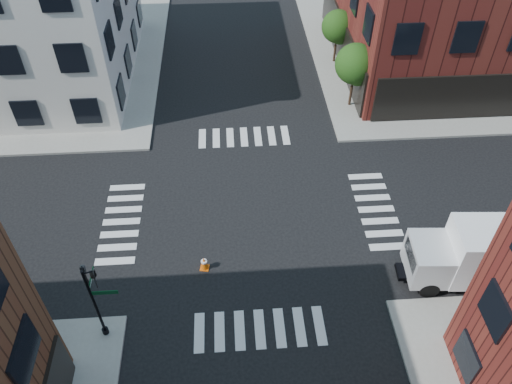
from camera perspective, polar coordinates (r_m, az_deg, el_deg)
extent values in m
plane|color=black|center=(27.37, -0.64, -2.69)|extent=(120.00, 120.00, 0.00)
cube|color=gray|center=(49.54, 23.92, 16.83)|extent=(30.00, 30.00, 0.15)
cylinder|color=black|center=(35.49, 10.75, 10.80)|extent=(0.18, 0.18, 1.47)
cylinder|color=black|center=(35.10, 10.91, 11.80)|extent=(0.12, 0.12, 1.47)
sphere|color=#19380F|center=(34.25, 11.29, 14.17)|extent=(2.69, 2.69, 2.69)
sphere|color=#19380F|center=(34.50, 11.61, 13.29)|extent=(1.85, 1.85, 1.85)
cylinder|color=black|center=(40.53, 8.98, 15.40)|extent=(0.18, 0.18, 1.33)
cylinder|color=black|center=(40.22, 9.08, 16.23)|extent=(0.12, 0.12, 1.33)
sphere|color=#19380F|center=(39.55, 9.34, 18.17)|extent=(2.43, 2.43, 2.43)
sphere|color=#19380F|center=(39.73, 9.65, 17.46)|extent=(1.67, 1.67, 1.67)
cylinder|color=black|center=(22.08, -17.90, -12.22)|extent=(0.12, 0.12, 4.60)
cylinder|color=black|center=(23.71, -16.83, -14.93)|extent=(0.28, 0.28, 0.30)
cube|color=#053819|center=(21.27, -16.94, -10.95)|extent=(1.10, 0.03, 0.22)
cube|color=#053819|center=(21.53, -18.30, -9.36)|extent=(0.03, 1.10, 0.22)
imported|color=black|center=(20.79, -17.87, -9.53)|extent=(0.22, 0.18, 1.10)
imported|color=black|center=(21.06, -18.96, -8.98)|extent=(0.18, 0.22, 1.10)
cube|color=white|center=(25.91, 26.88, -6.15)|extent=(5.57, 2.69, 2.90)
cube|color=maroon|center=(26.60, 26.05, -4.20)|extent=(2.06, 0.18, 0.65)
cube|color=silver|center=(24.90, 19.13, -7.26)|extent=(2.02, 2.36, 1.87)
cube|color=black|center=(24.38, 17.32, -6.86)|extent=(0.21, 1.78, 0.84)
cube|color=black|center=(26.51, 23.67, -8.35)|extent=(7.53, 1.43, 0.23)
cylinder|color=black|center=(25.09, 19.15, -10.42)|extent=(0.96, 0.39, 0.94)
cylinder|color=black|center=(26.21, 18.13, -6.95)|extent=(0.96, 0.39, 0.94)
cylinder|color=black|center=(26.37, 26.18, -9.90)|extent=(0.96, 0.39, 0.94)
cylinder|color=black|center=(27.44, 24.87, -6.63)|extent=(0.96, 0.39, 0.94)
cube|color=#DB5709|center=(25.16, -5.88, -8.60)|extent=(0.51, 0.51, 0.05)
cone|color=#DB5709|center=(24.87, -5.94, -8.07)|extent=(0.48, 0.48, 0.80)
cylinder|color=white|center=(24.78, -5.96, -7.91)|extent=(0.31, 0.31, 0.09)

